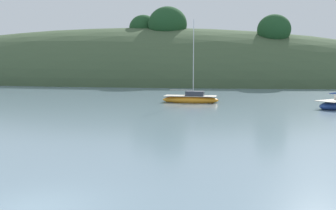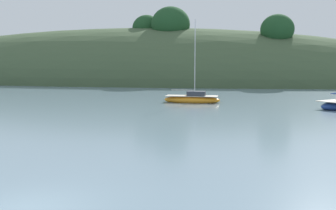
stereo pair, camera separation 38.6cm
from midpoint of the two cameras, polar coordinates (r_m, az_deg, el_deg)
name	(u,v)px [view 1 (the left image)]	position (r m, az deg, el deg)	size (l,w,h in m)	color
far_shoreline_hill	(118,82)	(92.78, -7.79, 3.47)	(150.00, 36.00, 30.43)	#425638
sailboat_yellow_far	(191,99)	(44.84, 3.25, 0.92)	(6.79, 2.50, 10.01)	orange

